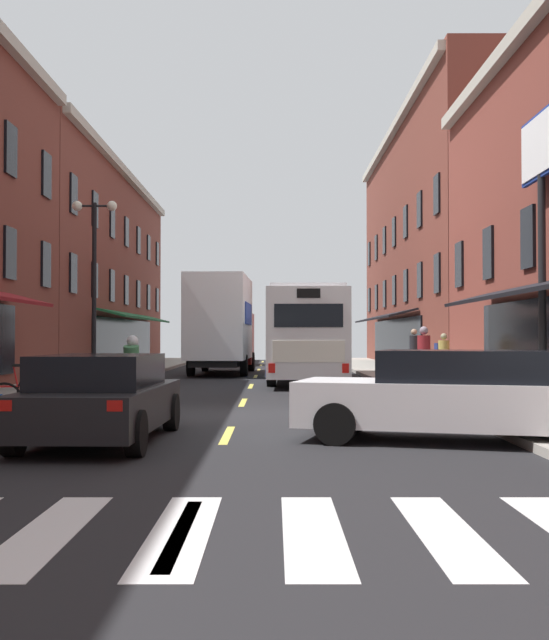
% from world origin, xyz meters
% --- Properties ---
extents(ground_plane, '(34.80, 80.00, 0.10)m').
position_xyz_m(ground_plane, '(0.00, 0.00, -0.05)').
color(ground_plane, black).
extents(lane_centre_dashes, '(0.14, 73.90, 0.01)m').
position_xyz_m(lane_centre_dashes, '(0.00, -0.25, 0.00)').
color(lane_centre_dashes, '#DBCC4C').
rests_on(lane_centre_dashes, ground).
extents(crosswalk_near, '(7.10, 2.80, 0.01)m').
position_xyz_m(crosswalk_near, '(0.00, -10.00, 0.00)').
color(crosswalk_near, silver).
rests_on(crosswalk_near, ground).
extents(sidewalk_right, '(3.00, 80.00, 0.14)m').
position_xyz_m(sidewalk_right, '(5.90, 0.00, 0.07)').
color(sidewalk_right, '#A39E93').
rests_on(sidewalk_right, ground).
extents(billboard_sign, '(0.40, 2.61, 6.77)m').
position_xyz_m(billboard_sign, '(7.05, 1.86, 5.24)').
color(billboard_sign, black).
rests_on(billboard_sign, sidewalk_right).
extents(transit_bus, '(2.86, 11.70, 3.29)m').
position_xyz_m(transit_bus, '(1.94, 12.71, 1.72)').
color(transit_bus, white).
rests_on(transit_bus, ground).
extents(box_truck, '(2.69, 8.41, 4.17)m').
position_xyz_m(box_truck, '(-1.51, 17.84, 2.13)').
color(box_truck, '#B21E19').
rests_on(box_truck, ground).
extents(sedan_near, '(2.04, 4.47, 1.35)m').
position_xyz_m(sedan_near, '(-1.44, 29.44, 0.70)').
color(sedan_near, maroon).
rests_on(sedan_near, ground).
extents(sedan_mid, '(1.98, 4.50, 1.35)m').
position_xyz_m(sedan_mid, '(-1.89, -4.42, 0.69)').
color(sedan_mid, black).
rests_on(sedan_mid, ground).
extents(sedan_far, '(5.08, 2.98, 1.42)m').
position_xyz_m(sedan_far, '(3.59, -4.43, 0.72)').
color(sedan_far, silver).
rests_on(sedan_far, ground).
extents(motorcycle_rider, '(0.62, 2.07, 1.66)m').
position_xyz_m(motorcycle_rider, '(-2.37, 0.94, 0.71)').
color(motorcycle_rider, black).
rests_on(motorcycle_rider, ground).
extents(bicycle_near, '(1.69, 0.50, 0.91)m').
position_xyz_m(bicycle_near, '(-4.91, 0.22, 0.50)').
color(bicycle_near, black).
rests_on(bicycle_near, sidewalk_left).
extents(pedestrian_near, '(0.46, 0.52, 1.61)m').
position_xyz_m(pedestrian_near, '(6.30, 9.18, 0.99)').
color(pedestrian_near, '#B29947').
rests_on(pedestrian_near, sidewalk_right).
extents(pedestrian_far, '(0.36, 0.36, 1.78)m').
position_xyz_m(pedestrian_far, '(4.98, 5.58, 1.06)').
color(pedestrian_far, '#4C4C51').
rests_on(pedestrian_far, sidewalk_right).
extents(pedestrian_rear, '(0.36, 0.36, 1.81)m').
position_xyz_m(pedestrian_rear, '(6.24, 14.27, 1.08)').
color(pedestrian_rear, navy).
rests_on(pedestrian_rear, sidewalk_right).
extents(street_lamp_twin, '(1.42, 0.32, 5.80)m').
position_xyz_m(street_lamp_twin, '(-4.92, 8.30, 3.34)').
color(street_lamp_twin, black).
rests_on(street_lamp_twin, sidewalk_left).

